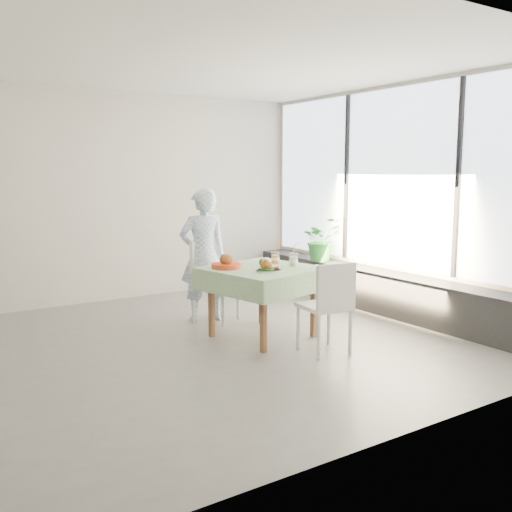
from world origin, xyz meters
TOP-DOWN VIEW (x-y plane):
  - floor at (0.00, 0.00)m, footprint 6.00×6.00m
  - ceiling at (0.00, 0.00)m, footprint 6.00×6.00m
  - wall_back at (0.00, 2.50)m, footprint 6.00×0.02m
  - wall_front at (0.00, -2.50)m, footprint 6.00×0.02m
  - wall_right at (3.00, 0.00)m, footprint 0.02×5.00m
  - window_pane at (2.97, 0.00)m, footprint 0.01×4.80m
  - window_ledge at (2.80, 0.00)m, footprint 0.40×4.80m
  - cafe_table at (0.91, -0.09)m, footprint 1.23×1.23m
  - chair_far at (0.82, 0.76)m, footprint 0.61×0.61m
  - chair_near at (1.12, -0.86)m, footprint 0.46×0.46m
  - diner at (0.71, 0.84)m, footprint 0.62×0.46m
  - main_dish at (0.83, -0.31)m, footprint 0.28×0.28m
  - juice_cup_orange at (1.17, 0.05)m, footprint 0.09×0.09m
  - juice_cup_lemonade at (1.23, -0.19)m, footprint 0.10×0.10m
  - second_dish at (0.58, 0.08)m, footprint 0.31×0.31m
  - potted_plant at (2.71, 1.13)m, footprint 0.56×0.48m

SIDE VIEW (x-z plane):
  - floor at x=0.00m, z-range 0.00..0.00m
  - window_ledge at x=2.80m, z-range 0.00..0.50m
  - chair_near at x=1.12m, z-range -0.17..0.72m
  - chair_far at x=0.82m, z-range -0.18..0.76m
  - cafe_table at x=0.91m, z-range 0.09..0.83m
  - diner at x=0.71m, z-range 0.00..1.55m
  - second_dish at x=0.58m, z-range 0.71..0.86m
  - main_dish at x=0.83m, z-range 0.72..0.86m
  - juice_cup_orange at x=1.17m, z-range 0.67..0.93m
  - potted_plant at x=2.71m, z-range 0.50..1.11m
  - juice_cup_lemonade at x=1.23m, z-range 0.67..0.95m
  - wall_back at x=0.00m, z-range 0.00..2.80m
  - wall_front at x=0.00m, z-range 0.00..2.80m
  - wall_right at x=3.00m, z-range 0.00..2.80m
  - window_pane at x=2.97m, z-range 0.56..2.74m
  - ceiling at x=0.00m, z-range 2.80..2.80m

